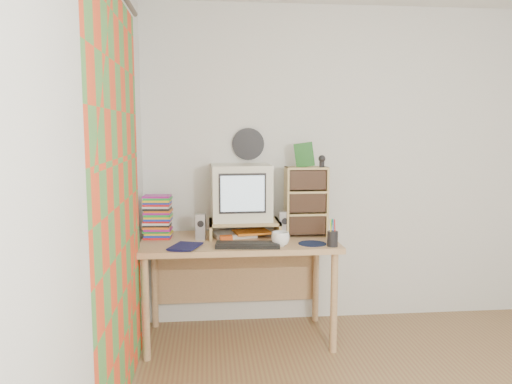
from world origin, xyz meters
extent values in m
plane|color=silver|center=(0.00, 1.75, 1.25)|extent=(3.50, 0.00, 3.50)
plane|color=silver|center=(-1.75, 0.00, 1.25)|extent=(0.00, 3.50, 3.50)
plane|color=#E74620|center=(-1.71, 0.48, 1.15)|extent=(0.00, 2.20, 2.20)
cylinder|color=black|center=(-0.93, 1.73, 1.43)|extent=(0.25, 0.02, 0.25)
cube|color=tan|center=(-1.03, 1.38, 0.73)|extent=(1.40, 0.70, 0.04)
cube|color=tan|center=(-1.03, 1.71, 0.38)|extent=(1.33, 0.02, 0.41)
cylinder|color=tan|center=(-1.67, 1.09, 0.35)|extent=(0.05, 0.05, 0.71)
cylinder|color=tan|center=(-0.39, 1.09, 0.35)|extent=(0.05, 0.05, 0.71)
cylinder|color=tan|center=(-1.67, 1.67, 0.35)|extent=(0.05, 0.05, 0.71)
cylinder|color=tan|center=(-0.39, 1.67, 0.35)|extent=(0.05, 0.05, 0.71)
cube|color=tan|center=(-1.23, 1.48, 0.81)|extent=(0.02, 0.30, 0.12)
cube|color=tan|center=(-0.73, 1.48, 0.81)|extent=(0.02, 0.30, 0.12)
cube|color=tan|center=(-0.98, 1.48, 0.86)|extent=(0.52, 0.30, 0.02)
cube|color=beige|center=(-1.00, 1.53, 1.08)|extent=(0.45, 0.45, 0.41)
cube|color=#A2A2A7|center=(-1.30, 1.41, 0.84)|extent=(0.08, 0.08, 0.19)
cube|color=#A2A2A7|center=(-0.68, 1.45, 0.84)|extent=(0.08, 0.08, 0.19)
cube|color=black|center=(-0.98, 1.14, 0.76)|extent=(0.45, 0.19, 0.03)
cube|color=tan|center=(-0.52, 1.48, 1.01)|extent=(0.31, 0.17, 0.52)
imported|color=white|center=(-0.76, 1.15, 0.80)|extent=(0.14, 0.14, 0.10)
imported|color=#10113B|center=(-1.49, 1.18, 0.77)|extent=(0.25, 0.22, 0.04)
cylinder|color=black|center=(-0.53, 1.19, 0.75)|extent=(0.23, 0.23, 0.00)
cube|color=#D24D16|center=(-1.12, 1.32, 0.77)|extent=(0.09, 0.06, 0.04)
cube|color=#175317|center=(-0.53, 1.49, 1.36)|extent=(0.14, 0.05, 0.18)
camera|label=1|loc=(-1.25, -2.16, 1.54)|focal=35.00mm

